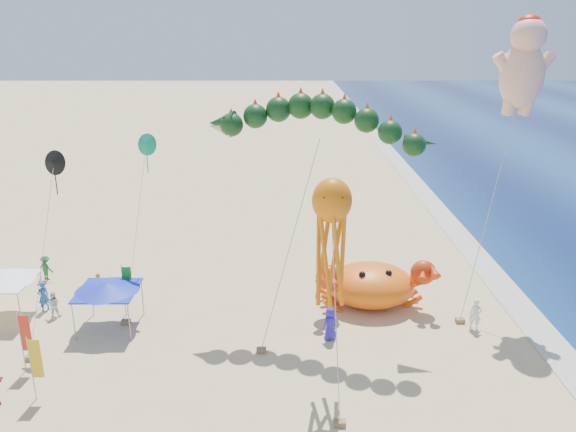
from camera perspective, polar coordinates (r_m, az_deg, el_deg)
The scene contains 11 objects.
ground at distance 30.83m, azimuth 3.82°, elevation -12.74°, with size 320.00×320.00×0.00m, color #D1B784.
foam_strip at distance 33.83m, azimuth 25.00°, elevation -11.56°, with size 320.00×320.00×0.00m, color silver.
crab_inflatable at distance 34.38m, azimuth 8.43°, elevation -6.82°, with size 7.15×4.97×3.13m.
dragon_kite at distance 29.80m, azimuth 2.93°, elevation 8.91°, with size 11.93×6.42×12.32m.
cherub_kite at distance 34.63m, azimuth 22.84°, elevation 14.11°, with size 4.69×4.80×16.72m.
octopus_kite at distance 24.53m, azimuth 4.41°, elevation -1.72°, with size 1.74×4.22×9.98m.
canopy_blue at distance 32.69m, azimuth -17.89°, elevation -6.90°, with size 3.51×3.51×2.71m.
canopy_white at distance 36.15m, azimuth -27.05°, elevation -5.62°, with size 3.57×3.57×2.71m.
feather_flags at distance 31.59m, azimuth -23.97°, elevation -9.45°, with size 8.75×7.95×3.20m.
beachgoers at distance 32.69m, azimuth -17.55°, elevation -9.93°, with size 27.54×14.76×1.88m.
small_kites at distance 33.68m, azimuth -22.60°, elevation 3.53°, with size 11.70×7.41×10.23m.
Camera 1 is at (-2.09, -26.30, 15.96)m, focal length 35.00 mm.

